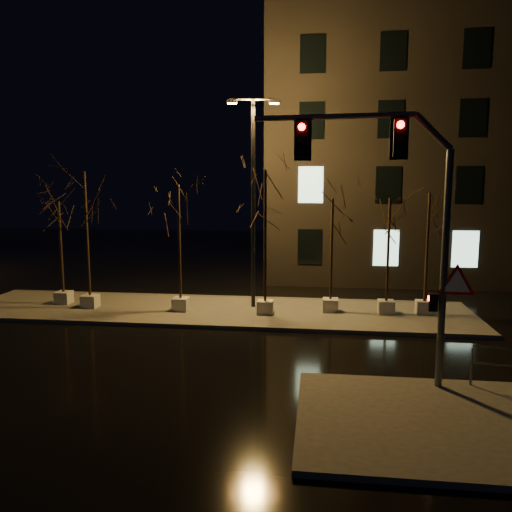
# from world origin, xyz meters

# --- Properties ---
(ground) EXTENTS (90.00, 90.00, 0.00)m
(ground) POSITION_xyz_m (0.00, 0.00, 0.00)
(ground) COLOR black
(ground) RESTS_ON ground
(median) EXTENTS (22.00, 5.00, 0.15)m
(median) POSITION_xyz_m (0.00, 6.00, 0.07)
(median) COLOR #474640
(median) RESTS_ON ground
(sidewalk_corner) EXTENTS (7.00, 5.00, 0.15)m
(sidewalk_corner) POSITION_xyz_m (7.50, -3.50, 0.07)
(sidewalk_corner) COLOR #474640
(sidewalk_corner) RESTS_ON ground
(building) EXTENTS (25.00, 12.00, 15.00)m
(building) POSITION_xyz_m (14.00, 18.00, 7.50)
(building) COLOR black
(building) RESTS_ON ground
(tree_0) EXTENTS (1.80, 1.80, 4.75)m
(tree_0) POSITION_xyz_m (-6.99, 6.15, 3.76)
(tree_0) COLOR #B1B0A6
(tree_0) RESTS_ON median
(tree_1) EXTENTS (1.80, 1.80, 6.06)m
(tree_1) POSITION_xyz_m (-5.48, 5.63, 4.75)
(tree_1) COLOR #B1B0A6
(tree_1) RESTS_ON median
(tree_2) EXTENTS (1.80, 1.80, 5.51)m
(tree_2) POSITION_xyz_m (-1.37, 5.58, 4.33)
(tree_2) COLOR #B1B0A6
(tree_2) RESTS_ON median
(tree_3) EXTENTS (1.80, 1.80, 6.09)m
(tree_3) POSITION_xyz_m (2.28, 5.51, 4.77)
(tree_3) COLOR #B1B0A6
(tree_3) RESTS_ON median
(tree_4) EXTENTS (1.80, 1.80, 4.91)m
(tree_4) POSITION_xyz_m (5.00, 6.18, 3.88)
(tree_4) COLOR #B1B0A6
(tree_4) RESTS_ON median
(tree_5) EXTENTS (1.80, 1.80, 4.95)m
(tree_5) POSITION_xyz_m (7.31, 6.14, 3.91)
(tree_5) COLOR #B1B0A6
(tree_5) RESTS_ON median
(tree_6) EXTENTS (1.80, 1.80, 5.17)m
(tree_6) POSITION_xyz_m (8.88, 6.26, 4.07)
(tree_6) COLOR #B1B0A6
(tree_6) RESTS_ON median
(traffic_signal_mast) EXTENTS (5.86, 0.59, 7.17)m
(traffic_signal_mast) POSITION_xyz_m (6.52, -1.42, 4.86)
(traffic_signal_mast) COLOR #525459
(traffic_signal_mast) RESTS_ON sidewalk_corner
(streetlight_main) EXTENTS (2.24, 0.52, 8.94)m
(streetlight_main) POSITION_xyz_m (1.62, 6.65, 5.31)
(streetlight_main) COLOR black
(streetlight_main) RESTS_ON median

